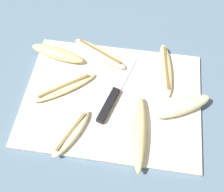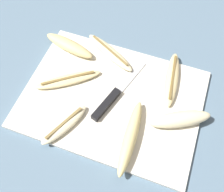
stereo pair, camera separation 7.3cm
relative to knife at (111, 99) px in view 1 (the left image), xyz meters
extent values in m
plane|color=slate|center=(0.00, 0.01, -0.02)|extent=(4.00, 4.00, 0.00)
cube|color=silver|center=(0.00, 0.01, -0.01)|extent=(0.50, 0.36, 0.01)
cube|color=black|center=(-0.01, -0.02, 0.00)|extent=(0.05, 0.11, 0.02)
cube|color=#B7BABF|center=(0.03, 0.09, -0.01)|extent=(0.06, 0.13, 0.00)
ellipsoid|color=#EDD689|center=(0.09, -0.09, 0.01)|extent=(0.05, 0.21, 0.04)
ellipsoid|color=beige|center=(0.19, 0.00, 0.01)|extent=(0.16, 0.12, 0.04)
ellipsoid|color=beige|center=(0.14, 0.12, 0.00)|extent=(0.06, 0.19, 0.02)
cube|color=brown|center=(0.14, 0.12, 0.02)|extent=(0.02, 0.15, 0.00)
ellipsoid|color=beige|center=(-0.09, -0.11, 0.00)|extent=(0.10, 0.15, 0.02)
cube|color=olive|center=(-0.09, -0.11, 0.01)|extent=(0.06, 0.11, 0.00)
ellipsoid|color=beige|center=(-0.06, 0.15, 0.00)|extent=(0.19, 0.12, 0.02)
cube|color=olive|center=(-0.06, 0.15, 0.01)|extent=(0.14, 0.08, 0.00)
ellipsoid|color=beige|center=(-0.14, 0.02, 0.00)|extent=(0.18, 0.14, 0.02)
cube|color=olive|center=(-0.14, 0.02, 0.01)|extent=(0.13, 0.10, 0.00)
ellipsoid|color=#DBC684|center=(-0.19, 0.13, 0.01)|extent=(0.18, 0.08, 0.03)
camera|label=1|loc=(0.05, -0.34, 0.64)|focal=42.00mm
camera|label=2|loc=(0.12, -0.33, 0.64)|focal=42.00mm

